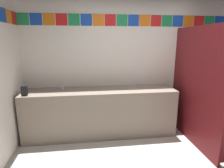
% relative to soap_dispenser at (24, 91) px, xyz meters
% --- Properties ---
extents(wall_back, '(4.39, 0.09, 2.54)m').
position_rel_soap_dispenser_xyz_m(wall_back, '(2.03, 0.53, 0.33)').
color(wall_back, silver).
rests_on(wall_back, ground_plane).
extents(vanity_counter, '(2.74, 0.61, 0.87)m').
position_rel_soap_dispenser_xyz_m(vanity_counter, '(1.25, 0.19, -0.51)').
color(vanity_counter, gray).
rests_on(vanity_counter, ground_plane).
extents(faucet_left, '(0.04, 0.10, 0.14)m').
position_rel_soap_dispenser_xyz_m(faucet_left, '(0.57, 0.28, -0.03)').
color(faucet_left, silver).
rests_on(faucet_left, vanity_counter).
extents(faucet_right, '(0.04, 0.10, 0.14)m').
position_rel_soap_dispenser_xyz_m(faucet_right, '(1.94, 0.28, -0.03)').
color(faucet_right, silver).
rests_on(faucet_right, vanity_counter).
extents(soap_dispenser, '(0.09, 0.09, 0.16)m').
position_rel_soap_dispenser_xyz_m(soap_dispenser, '(0.00, 0.00, 0.00)').
color(soap_dispenser, black).
rests_on(soap_dispenser, vanity_counter).
extents(stall_divider, '(0.92, 1.52, 1.98)m').
position_rel_soap_dispenser_xyz_m(stall_divider, '(2.98, -0.53, 0.04)').
color(stall_divider, maroon).
rests_on(stall_divider, ground_plane).
extents(toilet, '(0.39, 0.49, 0.74)m').
position_rel_soap_dispenser_xyz_m(toilet, '(3.30, 0.02, -0.64)').
color(toilet, white).
rests_on(toilet, ground_plane).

